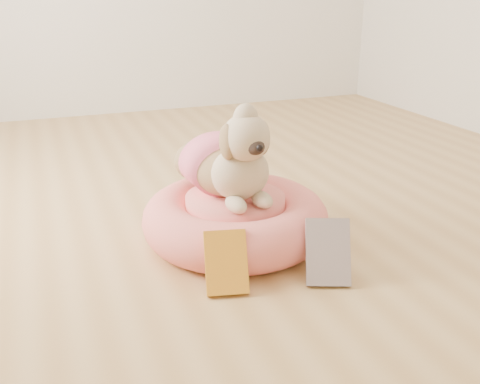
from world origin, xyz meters
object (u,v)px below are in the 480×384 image
object	(u,v)px
book_yellow	(226,262)
book_white	(328,252)
dog	(228,146)
pet_bed	(235,219)

from	to	relation	value
book_yellow	book_white	size ratio (longest dim) A/B	0.92
dog	book_white	size ratio (longest dim) A/B	2.31
pet_bed	book_yellow	distance (m)	0.37
pet_bed	book_yellow	world-z (taller)	book_yellow
dog	book_white	xyz separation A→B (m)	(0.20, -0.43, -0.28)
book_white	book_yellow	bearing A→B (deg)	-168.68
book_white	pet_bed	bearing A→B (deg)	136.85
book_yellow	book_white	bearing A→B (deg)	2.39
pet_bed	book_white	distance (m)	0.44
pet_bed	book_yellow	size ratio (longest dim) A/B	3.45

